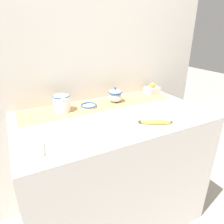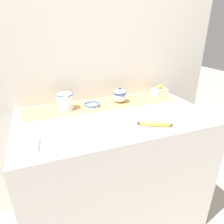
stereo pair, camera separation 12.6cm
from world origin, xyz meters
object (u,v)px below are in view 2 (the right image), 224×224
object	(u,v)px
banana	(155,124)
sugar_bowl	(120,96)
cream_pitcher	(65,101)
spoon	(141,109)
gift_box	(159,91)
napkin_stack	(25,146)
small_dish	(92,105)

from	to	relation	value
banana	sugar_bowl	bearing A→B (deg)	93.67
cream_pitcher	spoon	bearing A→B (deg)	-21.08
sugar_bowl	gift_box	size ratio (longest dim) A/B	1.03
cream_pitcher	napkin_stack	distance (m)	0.51
sugar_bowl	cream_pitcher	bearing A→B (deg)	179.84
small_dish	gift_box	distance (m)	0.62
gift_box	napkin_stack	bearing A→B (deg)	-156.73
small_dish	spoon	distance (m)	0.36
spoon	gift_box	world-z (taller)	gift_box
cream_pitcher	gift_box	xyz separation A→B (m)	(0.81, 0.04, -0.03)
small_dish	napkin_stack	xyz separation A→B (m)	(-0.46, -0.41, -0.00)
gift_box	banana	bearing A→B (deg)	-126.01
small_dish	banana	bearing A→B (deg)	-60.02
cream_pitcher	napkin_stack	xyz separation A→B (m)	(-0.26, -0.43, -0.06)
cream_pitcher	sugar_bowl	size ratio (longest dim) A/B	1.17
cream_pitcher	sugar_bowl	xyz separation A→B (m)	(0.42, -0.00, -0.01)
spoon	banana	bearing A→B (deg)	-114.99
sugar_bowl	napkin_stack	distance (m)	0.81
small_dish	banana	xyz separation A→B (m)	(0.26, -0.45, 0.00)
banana	napkin_stack	xyz separation A→B (m)	(-0.71, 0.03, -0.01)
napkin_stack	gift_box	size ratio (longest dim) A/B	1.10
spoon	napkin_stack	distance (m)	0.80
spoon	gift_box	size ratio (longest dim) A/B	1.38
sugar_bowl	napkin_stack	xyz separation A→B (m)	(-0.69, -0.43, -0.05)
sugar_bowl	gift_box	xyz separation A→B (m)	(0.39, 0.04, -0.02)
cream_pitcher	small_dish	bearing A→B (deg)	-3.79
banana	cream_pitcher	bearing A→B (deg)	134.38
cream_pitcher	gift_box	bearing A→B (deg)	2.49
banana	gift_box	world-z (taller)	gift_box
banana	napkin_stack	bearing A→B (deg)	177.37
sugar_bowl	small_dish	size ratio (longest dim) A/B	1.00
small_dish	gift_box	xyz separation A→B (m)	(0.62, 0.05, 0.02)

